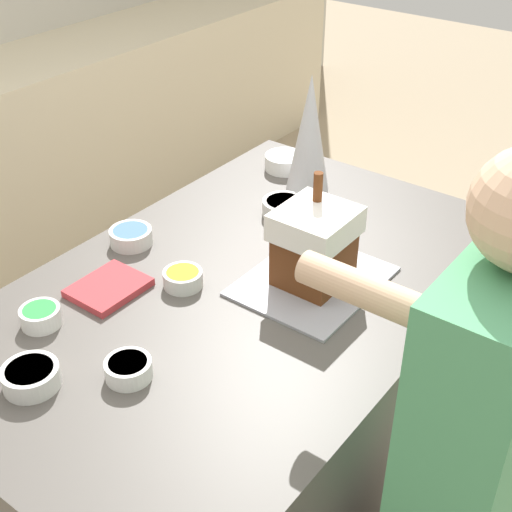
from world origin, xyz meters
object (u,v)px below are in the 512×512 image
object	(u,v)px
person	(464,490)
candy_bowl_center_rear	(131,236)
gingerbread_house	(315,244)
candy_bowl_far_left	(128,368)
decorative_tree	(309,134)
candy_bowl_behind_tray	(31,376)
candy_bowl_far_right	(285,161)
candy_bowl_beside_tree	(41,316)
cookbook	(109,288)
baking_tray	(313,281)
candy_bowl_near_tray_right	(183,278)
candy_bowl_near_tray_left	(284,207)

from	to	relation	value
person	candy_bowl_center_rear	bearing A→B (deg)	82.24
gingerbread_house	candy_bowl_far_left	xyz separation A→B (m)	(-0.55, 0.12, -0.09)
person	decorative_tree	bearing A→B (deg)	50.15
candy_bowl_behind_tray	candy_bowl_far_left	bearing A→B (deg)	-45.37
candy_bowl_behind_tray	candy_bowl_far_right	size ratio (longest dim) A/B	0.93
candy_bowl_behind_tray	candy_bowl_beside_tree	size ratio (longest dim) A/B	1.28
person	cookbook	bearing A→B (deg)	92.98
baking_tray	candy_bowl_beside_tree	world-z (taller)	candy_bowl_beside_tree
gingerbread_house	candy_bowl_near_tray_right	xyz separation A→B (m)	(-0.22, 0.26, -0.09)
baking_tray	candy_bowl_beside_tree	size ratio (longest dim) A/B	3.93
candy_bowl_near_tray_left	candy_bowl_beside_tree	bearing A→B (deg)	168.55
gingerbread_house	candy_bowl_center_rear	distance (m)	0.55
candy_bowl_near_tray_left	candy_bowl_far_left	xyz separation A→B (m)	(-0.79, -0.14, -0.00)
gingerbread_house	person	bearing A→B (deg)	-117.79
cookbook	person	size ratio (longest dim) A/B	0.12
decorative_tree	candy_bowl_far_right	world-z (taller)	decorative_tree
candy_bowl_near_tray_right	cookbook	distance (m)	0.19
gingerbread_house	candy_bowl_far_left	world-z (taller)	gingerbread_house
baking_tray	candy_bowl_center_rear	size ratio (longest dim) A/B	3.19
candy_bowl_beside_tree	candy_bowl_far_left	size ratio (longest dim) A/B	0.93
gingerbread_house	baking_tray	bearing A→B (deg)	-149.22
candy_bowl_near_tray_left	candy_bowl_far_right	xyz separation A→B (m)	(0.26, 0.18, 0.00)
gingerbread_house	candy_bowl_near_tray_right	bearing A→B (deg)	129.48
gingerbread_house	candy_bowl_near_tray_right	size ratio (longest dim) A/B	2.75
decorative_tree	candy_bowl_behind_tray	xyz separation A→B (m)	(-1.12, -0.03, -0.17)
candy_bowl_near_tray_right	decorative_tree	bearing A→B (deg)	3.51
candy_bowl_near_tray_left	candy_bowl_beside_tree	xyz separation A→B (m)	(-0.79, 0.16, -0.00)
candy_bowl_center_rear	decorative_tree	bearing A→B (deg)	-20.54
gingerbread_house	candy_bowl_near_tray_left	xyz separation A→B (m)	(0.25, 0.27, -0.09)
candy_bowl_center_rear	cookbook	bearing A→B (deg)	-149.17
decorative_tree	person	size ratio (longest dim) A/B	0.25
candy_bowl_near_tray_right	person	xyz separation A→B (m)	(-0.08, -0.83, -0.13)
decorative_tree	candy_bowl_center_rear	size ratio (longest dim) A/B	3.18
decorative_tree	candy_bowl_near_tray_right	distance (m)	0.66
candy_bowl_center_rear	candy_bowl_behind_tray	bearing A→B (deg)	-155.63
baking_tray	candy_bowl_near_tray_left	distance (m)	0.36
candy_bowl_beside_tree	candy_bowl_far_left	world-z (taller)	candy_bowl_beside_tree
gingerbread_house	candy_bowl_beside_tree	size ratio (longest dim) A/B	2.91
candy_bowl_far_right	cookbook	bearing A→B (deg)	-176.92
baking_tray	candy_bowl_near_tray_right	bearing A→B (deg)	129.41
candy_bowl_beside_tree	candy_bowl_near_tray_right	size ratio (longest dim) A/B	0.94
decorative_tree	candy_bowl_near_tray_right	world-z (taller)	decorative_tree
gingerbread_house	candy_bowl_far_left	bearing A→B (deg)	167.14
candy_bowl_center_rear	cookbook	world-z (taller)	candy_bowl_center_rear
candy_bowl_far_right	candy_bowl_near_tray_left	bearing A→B (deg)	-145.31
candy_bowl_behind_tray	candy_bowl_far_right	distance (m)	1.21
cookbook	decorative_tree	bearing A→B (deg)	-7.20
candy_bowl_center_rear	candy_bowl_near_tray_right	xyz separation A→B (m)	(-0.06, -0.26, -0.00)
candy_bowl_near_tray_right	candy_bowl_near_tray_left	bearing A→B (deg)	0.61
candy_bowl_center_rear	baking_tray	bearing A→B (deg)	-73.74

